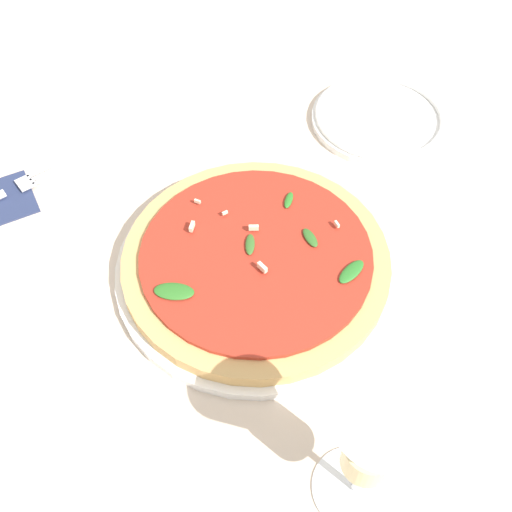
{
  "coord_description": "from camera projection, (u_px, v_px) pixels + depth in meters",
  "views": [
    {
      "loc": [
        -0.35,
        -0.31,
        0.6
      ],
      "look_at": [
        -0.03,
        -0.01,
        0.03
      ],
      "focal_mm": 42.0,
      "sensor_mm": 36.0,
      "label": 1
    }
  ],
  "objects": [
    {
      "name": "ground_plane",
      "position": [
        265.0,
        251.0,
        0.76
      ],
      "size": [
        6.0,
        6.0,
        0.0
      ],
      "primitive_type": "plane",
      "color": "beige"
    },
    {
      "name": "side_plate_white",
      "position": [
        379.0,
        118.0,
        0.9
      ],
      "size": [
        0.2,
        0.2,
        0.02
      ],
      "color": "white",
      "rests_on": "ground_plane"
    },
    {
      "name": "pizza_arugula_main",
      "position": [
        256.0,
        263.0,
        0.72
      ],
      "size": [
        0.34,
        0.34,
        0.05
      ],
      "color": "white",
      "rests_on": "ground_plane"
    },
    {
      "name": "wine_glass",
      "position": [
        372.0,
        446.0,
        0.49
      ],
      "size": [
        0.08,
        0.08,
        0.17
      ],
      "color": "white",
      "rests_on": "ground_plane"
    }
  ]
}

